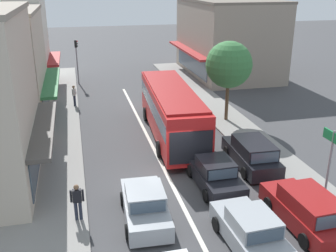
{
  "coord_description": "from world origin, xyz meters",
  "views": [
    {
      "loc": [
        -4.22,
        -17.14,
        9.59
      ],
      "look_at": [
        0.99,
        4.53,
        1.2
      ],
      "focal_mm": 42.0,
      "sensor_mm": 36.0,
      "label": 1
    }
  ],
  "objects": [
    {
      "name": "ground_plane",
      "position": [
        0.0,
        0.0,
        0.0
      ],
      "size": [
        140.0,
        140.0,
        0.0
      ],
      "primitive_type": "plane",
      "color": "#3F3F42"
    },
    {
      "name": "lane_centre_line",
      "position": [
        0.0,
        4.0,
        0.0
      ],
      "size": [
        0.2,
        28.0,
        0.01
      ],
      "primitive_type": "cube",
      "color": "silver",
      "rests_on": "ground"
    },
    {
      "name": "sidewalk_left",
      "position": [
        -6.8,
        6.0,
        0.07
      ],
      "size": [
        5.2,
        44.0,
        0.14
      ],
      "primitive_type": "cube",
      "color": "gray",
      "rests_on": "ground"
    },
    {
      "name": "kerb_right",
      "position": [
        6.2,
        6.0,
        0.06
      ],
      "size": [
        2.8,
        44.0,
        0.12
      ],
      "primitive_type": "cube",
      "color": "gray",
      "rests_on": "ground"
    },
    {
      "name": "shopfront_far_end",
      "position": [
        -10.18,
        20.07,
        4.29
      ],
      "size": [
        8.48,
        7.34,
        8.59
      ],
      "color": "silver",
      "rests_on": "ground"
    },
    {
      "name": "building_right_far",
      "position": [
        11.48,
        21.66,
        3.83
      ],
      "size": [
        8.78,
        12.53,
        7.67
      ],
      "color": "gray",
      "rests_on": "ground"
    },
    {
      "name": "city_bus",
      "position": [
        1.5,
        5.72,
        1.88
      ],
      "size": [
        3.18,
        10.98,
        3.23
      ],
      "color": "red",
      "rests_on": "ground"
    },
    {
      "name": "sedan_queue_gap_filler",
      "position": [
        -1.82,
        -3.04,
        0.66
      ],
      "size": [
        2.05,
        4.28,
        1.47
      ],
      "color": "#9EA3A8",
      "rests_on": "ground"
    },
    {
      "name": "sedan_queue_far_back",
      "position": [
        1.73,
        -5.82,
        0.66
      ],
      "size": [
        2.03,
        4.27,
        1.47
      ],
      "color": "#9EA3A8",
      "rests_on": "ground"
    },
    {
      "name": "sedan_behind_bus_mid",
      "position": [
        1.98,
        -1.11,
        0.66
      ],
      "size": [
        1.94,
        4.22,
        1.47
      ],
      "color": "black",
      "rests_on": "ground"
    },
    {
      "name": "parked_wagon_kerb_front",
      "position": [
        4.5,
        -5.1,
        0.75
      ],
      "size": [
        2.07,
        4.57,
        1.58
      ],
      "color": "maroon",
      "rests_on": "ground"
    },
    {
      "name": "parked_wagon_kerb_second",
      "position": [
        4.66,
        0.51,
        0.75
      ],
      "size": [
        2.04,
        4.55,
        1.58
      ],
      "color": "black",
      "rests_on": "ground"
    },
    {
      "name": "traffic_light_downstreet",
      "position": [
        -3.96,
        21.05,
        2.85
      ],
      "size": [
        0.32,
        0.24,
        4.2
      ],
      "color": "gray",
      "rests_on": "ground"
    },
    {
      "name": "directional_road_sign",
      "position": [
        6.18,
        -3.88,
        2.68
      ],
      "size": [
        0.1,
        1.4,
        3.6
      ],
      "color": "gray",
      "rests_on": "ground"
    },
    {
      "name": "street_tree_right",
      "position": [
        6.03,
        7.69,
        4.07
      ],
      "size": [
        3.2,
        3.2,
        5.68
      ],
      "color": "brown",
      "rests_on": "ground"
    },
    {
      "name": "pedestrian_with_handbag_near",
      "position": [
        -4.45,
        13.52,
        1.07
      ],
      "size": [
        0.33,
        0.66,
        1.63
      ],
      "color": "#232838",
      "rests_on": "sidewalk_left"
    },
    {
      "name": "pedestrian_browsing_midblock",
      "position": [
        -4.57,
        -2.64,
        1.07
      ],
      "size": [
        0.57,
        0.24,
        1.63
      ],
      "color": "#232838",
      "rests_on": "sidewalk_left"
    }
  ]
}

